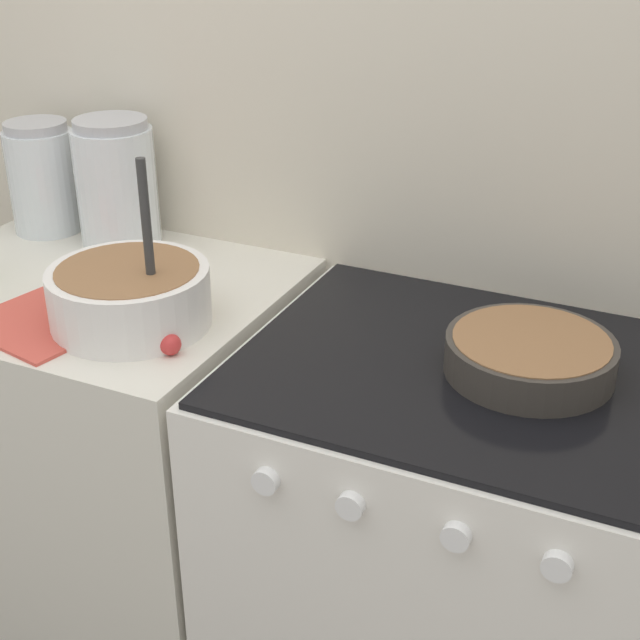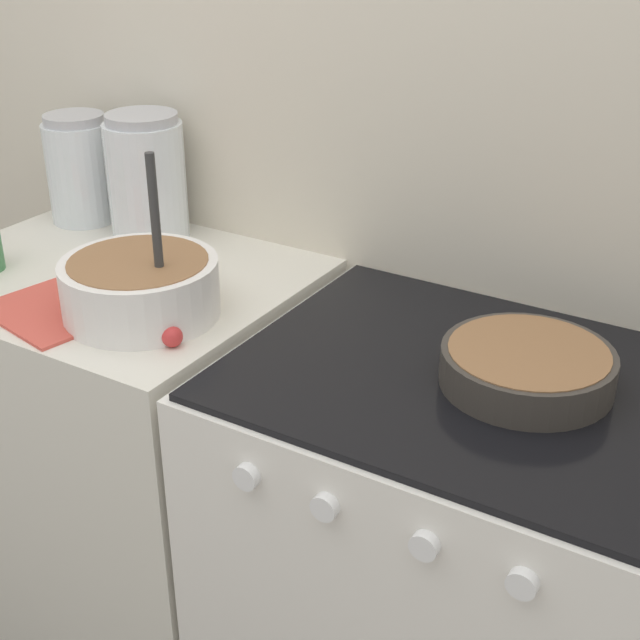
{
  "view_description": "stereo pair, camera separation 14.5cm",
  "coord_description": "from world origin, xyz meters",
  "px_view_note": "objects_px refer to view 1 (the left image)",
  "views": [
    {
      "loc": [
        0.69,
        -0.92,
        1.61
      ],
      "look_at": [
        0.15,
        0.26,
        0.96
      ],
      "focal_mm": 50.0,
      "sensor_mm": 36.0,
      "label": 1
    },
    {
      "loc": [
        0.82,
        -0.85,
        1.61
      ],
      "look_at": [
        0.15,
        0.26,
        0.96
      ],
      "focal_mm": 50.0,
      "sensor_mm": 36.0,
      "label": 2
    }
  ],
  "objects_px": {
    "stove": "(452,584)",
    "storage_jar_middle": "(117,192)",
    "baking_pan": "(530,355)",
    "storage_jar_left": "(44,185)",
    "mixing_bowl": "(130,293)"
  },
  "relations": [
    {
      "from": "stove",
      "to": "storage_jar_left",
      "type": "relative_size",
      "value": 3.81
    },
    {
      "from": "storage_jar_middle",
      "to": "stove",
      "type": "bearing_deg",
      "value": -13.64
    },
    {
      "from": "stove",
      "to": "storage_jar_left",
      "type": "distance_m",
      "value": 1.18
    },
    {
      "from": "stove",
      "to": "storage_jar_middle",
      "type": "distance_m",
      "value": 1.02
    },
    {
      "from": "stove",
      "to": "storage_jar_middle",
      "type": "bearing_deg",
      "value": 166.36
    },
    {
      "from": "mixing_bowl",
      "to": "storage_jar_middle",
      "type": "relative_size",
      "value": 1.14
    },
    {
      "from": "stove",
      "to": "storage_jar_left",
      "type": "height_order",
      "value": "storage_jar_left"
    },
    {
      "from": "stove",
      "to": "mixing_bowl",
      "type": "distance_m",
      "value": 0.78
    },
    {
      "from": "baking_pan",
      "to": "storage_jar_left",
      "type": "distance_m",
      "value": 1.12
    },
    {
      "from": "stove",
      "to": "baking_pan",
      "type": "distance_m",
      "value": 0.5
    },
    {
      "from": "stove",
      "to": "storage_jar_middle",
      "type": "height_order",
      "value": "storage_jar_middle"
    },
    {
      "from": "mixing_bowl",
      "to": "storage_jar_middle",
      "type": "xyz_separation_m",
      "value": [
        -0.24,
        0.3,
        0.05
      ]
    },
    {
      "from": "stove",
      "to": "storage_jar_middle",
      "type": "xyz_separation_m",
      "value": [
        -0.82,
        0.2,
        0.57
      ]
    },
    {
      "from": "baking_pan",
      "to": "storage_jar_left",
      "type": "height_order",
      "value": "storage_jar_left"
    },
    {
      "from": "mixing_bowl",
      "to": "baking_pan",
      "type": "bearing_deg",
      "value": 10.28
    }
  ]
}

